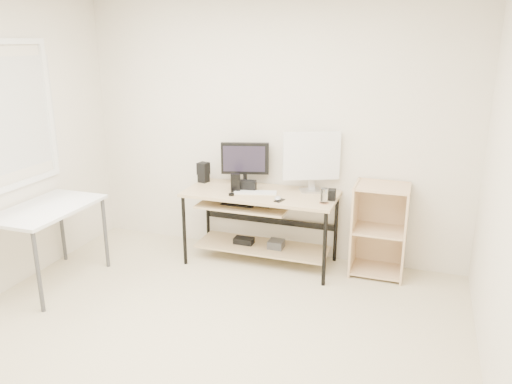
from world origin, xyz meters
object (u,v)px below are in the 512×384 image
(side_table, at_px, (47,215))
(desk, at_px, (258,212))
(shelf_unit, at_px, (380,229))
(black_monitor, at_px, (245,161))
(white_imac, at_px, (311,158))
(audio_controller, at_px, (236,183))

(side_table, bearing_deg, desk, 32.65)
(shelf_unit, height_order, black_monitor, black_monitor)
(shelf_unit, bearing_deg, desk, -172.23)
(white_imac, xyz_separation_m, audio_controller, (-0.70, -0.24, -0.25))
(shelf_unit, height_order, audio_controller, audio_controller)
(desk, relative_size, audio_controller, 8.21)
(audio_controller, bearing_deg, side_table, -161.79)
(side_table, distance_m, white_imac, 2.50)
(desk, height_order, white_imac, white_imac)
(side_table, height_order, white_imac, white_imac)
(desk, distance_m, white_imac, 0.76)
(desk, height_order, shelf_unit, shelf_unit)
(desk, relative_size, white_imac, 2.53)
(desk, distance_m, black_monitor, 0.54)
(desk, bearing_deg, black_monitor, 138.60)
(audio_controller, bearing_deg, shelf_unit, -7.39)
(desk, relative_size, black_monitor, 3.12)
(desk, height_order, side_table, same)
(side_table, relative_size, shelf_unit, 1.11)
(side_table, height_order, black_monitor, black_monitor)
(white_imac, height_order, audio_controller, white_imac)
(shelf_unit, distance_m, white_imac, 0.95)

